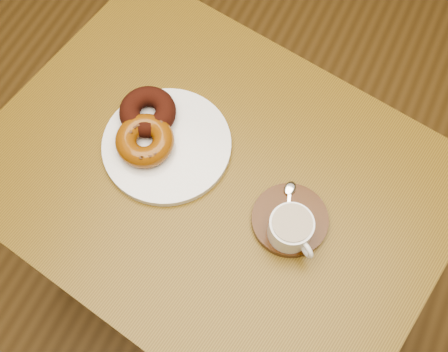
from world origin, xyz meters
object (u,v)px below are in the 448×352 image
at_px(cafe_table, 216,202).
at_px(donut_plate, 167,145).
at_px(saucer, 290,220).
at_px(coffee_cup, 291,228).

distance_m(cafe_table, donut_plate, 0.18).
distance_m(cafe_table, saucer, 0.22).
distance_m(cafe_table, coffee_cup, 0.25).
relative_size(donut_plate, saucer, 1.78).
xyz_separation_m(cafe_table, coffee_cup, (0.17, -0.05, 0.17)).
height_order(saucer, coffee_cup, coffee_cup).
xyz_separation_m(donut_plate, saucer, (0.28, -0.04, -0.00)).
distance_m(donut_plate, coffee_cup, 0.30).
height_order(cafe_table, coffee_cup, coffee_cup).
bearing_deg(saucer, cafe_table, 172.34).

